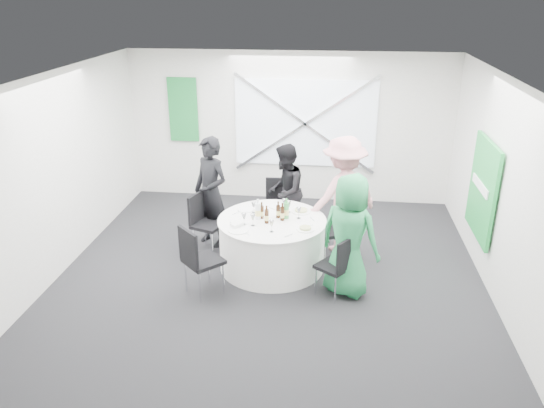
# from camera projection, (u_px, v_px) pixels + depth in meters

# --- Properties ---
(floor) EXTENTS (6.00, 6.00, 0.00)m
(floor) POSITION_uv_depth(u_px,v_px,m) (270.00, 273.00, 7.67)
(floor) COLOR black
(floor) RESTS_ON ground
(ceiling) EXTENTS (6.00, 6.00, 0.00)m
(ceiling) POSITION_uv_depth(u_px,v_px,m) (270.00, 77.00, 6.60)
(ceiling) COLOR silver
(ceiling) RESTS_ON wall_back
(wall_back) EXTENTS (6.00, 0.00, 6.00)m
(wall_back) POSITION_uv_depth(u_px,v_px,m) (289.00, 128.00, 9.89)
(wall_back) COLOR silver
(wall_back) RESTS_ON floor
(wall_front) EXTENTS (6.00, 0.00, 6.00)m
(wall_front) POSITION_uv_depth(u_px,v_px,m) (228.00, 305.00, 4.38)
(wall_front) COLOR silver
(wall_front) RESTS_ON floor
(wall_left) EXTENTS (0.00, 6.00, 6.00)m
(wall_left) POSITION_uv_depth(u_px,v_px,m) (59.00, 174.00, 7.45)
(wall_left) COLOR silver
(wall_left) RESTS_ON floor
(wall_right) EXTENTS (0.00, 6.00, 6.00)m
(wall_right) POSITION_uv_depth(u_px,v_px,m) (501.00, 191.00, 6.82)
(wall_right) COLOR silver
(wall_right) RESTS_ON floor
(window_panel) EXTENTS (2.60, 0.03, 1.60)m
(window_panel) POSITION_uv_depth(u_px,v_px,m) (305.00, 123.00, 9.79)
(window_panel) COLOR silver
(window_panel) RESTS_ON wall_back
(window_brace_a) EXTENTS (2.63, 0.05, 1.84)m
(window_brace_a) POSITION_uv_depth(u_px,v_px,m) (305.00, 124.00, 9.75)
(window_brace_a) COLOR silver
(window_brace_a) RESTS_ON window_panel
(window_brace_b) EXTENTS (2.63, 0.05, 1.84)m
(window_brace_b) POSITION_uv_depth(u_px,v_px,m) (305.00, 124.00, 9.75)
(window_brace_b) COLOR silver
(window_brace_b) RESTS_ON window_panel
(green_banner) EXTENTS (0.55, 0.04, 1.20)m
(green_banner) POSITION_uv_depth(u_px,v_px,m) (183.00, 110.00, 9.94)
(green_banner) COLOR #156B28
(green_banner) RESTS_ON wall_back
(green_sign) EXTENTS (0.05, 1.20, 1.40)m
(green_sign) POSITION_uv_depth(u_px,v_px,m) (483.00, 189.00, 7.45)
(green_sign) COLOR green
(green_sign) RESTS_ON wall_right
(banquet_table) EXTENTS (1.56, 1.56, 0.76)m
(banquet_table) POSITION_uv_depth(u_px,v_px,m) (272.00, 243.00, 7.71)
(banquet_table) COLOR silver
(banquet_table) RESTS_ON floor
(chair_back) EXTENTS (0.44, 0.44, 0.92)m
(chair_back) POSITION_uv_depth(u_px,v_px,m) (277.00, 202.00, 8.78)
(chair_back) COLOR black
(chair_back) RESTS_ON floor
(chair_back_left) EXTENTS (0.55, 0.54, 0.93)m
(chair_back_left) POSITION_uv_depth(u_px,v_px,m) (203.00, 219.00, 8.12)
(chair_back_left) COLOR black
(chair_back_left) RESTS_ON floor
(chair_back_right) EXTENTS (0.58, 0.57, 0.99)m
(chair_back_right) POSITION_uv_depth(u_px,v_px,m) (340.00, 224.00, 7.85)
(chair_back_right) COLOR black
(chair_back_right) RESTS_ON floor
(chair_front_right) EXTENTS (0.56, 0.56, 0.87)m
(chair_front_right) POSITION_uv_depth(u_px,v_px,m) (339.00, 263.00, 6.90)
(chair_front_right) COLOR black
(chair_front_right) RESTS_ON floor
(chair_front_left) EXTENTS (0.64, 0.64, 0.99)m
(chair_front_left) POSITION_uv_depth(u_px,v_px,m) (197.00, 256.00, 6.91)
(chair_front_left) COLOR black
(chair_front_left) RESTS_ON floor
(person_man_back_left) EXTENTS (0.76, 0.70, 1.75)m
(person_man_back_left) POSITION_uv_depth(u_px,v_px,m) (211.00, 192.00, 8.24)
(person_man_back_left) COLOR black
(person_man_back_left) RESTS_ON floor
(person_man_back) EXTENTS (0.47, 0.78, 1.55)m
(person_man_back) POSITION_uv_depth(u_px,v_px,m) (285.00, 191.00, 8.57)
(person_man_back) COLOR black
(person_man_back) RESTS_ON floor
(person_woman_pink) EXTENTS (1.29, 1.11, 1.83)m
(person_woman_pink) POSITION_uv_depth(u_px,v_px,m) (343.00, 195.00, 8.02)
(person_woman_pink) COLOR pink
(person_woman_pink) RESTS_ON floor
(person_woman_green) EXTENTS (0.98, 0.86, 1.68)m
(person_woman_green) POSITION_uv_depth(u_px,v_px,m) (349.00, 236.00, 6.89)
(person_woman_green) COLOR #238248
(person_woman_green) RESTS_ON floor
(plate_back) EXTENTS (0.29, 0.29, 0.01)m
(plate_back) POSITION_uv_depth(u_px,v_px,m) (278.00, 206.00, 8.02)
(plate_back) COLOR white
(plate_back) RESTS_ON banquet_table
(plate_back_left) EXTENTS (0.25, 0.25, 0.01)m
(plate_back_left) POSITION_uv_depth(u_px,v_px,m) (246.00, 209.00, 7.89)
(plate_back_left) COLOR white
(plate_back_left) RESTS_ON banquet_table
(plate_back_right) EXTENTS (0.29, 0.29, 0.04)m
(plate_back_right) POSITION_uv_depth(u_px,v_px,m) (301.00, 211.00, 7.82)
(plate_back_right) COLOR white
(plate_back_right) RESTS_ON banquet_table
(plate_front_right) EXTENTS (0.25, 0.25, 0.04)m
(plate_front_right) POSITION_uv_depth(u_px,v_px,m) (305.00, 229.00, 7.24)
(plate_front_right) COLOR white
(plate_front_right) RESTS_ON banquet_table
(plate_front_left) EXTENTS (0.28, 0.28, 0.01)m
(plate_front_left) POSITION_uv_depth(u_px,v_px,m) (238.00, 230.00, 7.22)
(plate_front_left) COLOR white
(plate_front_left) RESTS_ON banquet_table
(napkin) EXTENTS (0.19, 0.20, 0.05)m
(napkin) POSITION_uv_depth(u_px,v_px,m) (237.00, 225.00, 7.31)
(napkin) COLOR silver
(napkin) RESTS_ON plate_front_left
(beer_bottle_a) EXTENTS (0.06, 0.06, 0.25)m
(beer_bottle_a) POSITION_uv_depth(u_px,v_px,m) (262.00, 212.00, 7.57)
(beer_bottle_a) COLOR #331909
(beer_bottle_a) RESTS_ON banquet_table
(beer_bottle_b) EXTENTS (0.06, 0.06, 0.25)m
(beer_bottle_b) POSITION_uv_depth(u_px,v_px,m) (278.00, 212.00, 7.59)
(beer_bottle_b) COLOR #331909
(beer_bottle_b) RESTS_ON banquet_table
(beer_bottle_c) EXTENTS (0.06, 0.06, 0.26)m
(beer_bottle_c) POSITION_uv_depth(u_px,v_px,m) (282.00, 214.00, 7.50)
(beer_bottle_c) COLOR #331909
(beer_bottle_c) RESTS_ON banquet_table
(beer_bottle_d) EXTENTS (0.06, 0.06, 0.26)m
(beer_bottle_d) POSITION_uv_depth(u_px,v_px,m) (267.00, 217.00, 7.41)
(beer_bottle_d) COLOR #331909
(beer_bottle_d) RESTS_ON banquet_table
(green_water_bottle) EXTENTS (0.08, 0.08, 0.30)m
(green_water_bottle) POSITION_uv_depth(u_px,v_px,m) (286.00, 211.00, 7.56)
(green_water_bottle) COLOR green
(green_water_bottle) RESTS_ON banquet_table
(clear_water_bottle) EXTENTS (0.08, 0.08, 0.31)m
(clear_water_bottle) POSITION_uv_depth(u_px,v_px,m) (258.00, 211.00, 7.53)
(clear_water_bottle) COLOR white
(clear_water_bottle) RESTS_ON banquet_table
(wine_glass_a) EXTENTS (0.07, 0.07, 0.17)m
(wine_glass_a) POSITION_uv_depth(u_px,v_px,m) (253.00, 217.00, 7.32)
(wine_glass_a) COLOR white
(wine_glass_a) RESTS_ON banquet_table
(wine_glass_b) EXTENTS (0.07, 0.07, 0.17)m
(wine_glass_b) POSITION_uv_depth(u_px,v_px,m) (244.00, 216.00, 7.36)
(wine_glass_b) COLOR white
(wine_glass_b) RESTS_ON banquet_table
(wine_glass_c) EXTENTS (0.07, 0.07, 0.17)m
(wine_glass_c) POSITION_uv_depth(u_px,v_px,m) (272.00, 223.00, 7.14)
(wine_glass_c) COLOR white
(wine_glass_c) RESTS_ON banquet_table
(wine_glass_d) EXTENTS (0.07, 0.07, 0.17)m
(wine_glass_d) POSITION_uv_depth(u_px,v_px,m) (289.00, 204.00, 7.76)
(wine_glass_d) COLOR white
(wine_glass_d) RESTS_ON banquet_table
(wine_glass_e) EXTENTS (0.07, 0.07, 0.17)m
(wine_glass_e) POSITION_uv_depth(u_px,v_px,m) (299.00, 210.00, 7.56)
(wine_glass_e) COLOR white
(wine_glass_e) RESTS_ON banquet_table
(wine_glass_f) EXTENTS (0.07, 0.07, 0.17)m
(wine_glass_f) POSITION_uv_depth(u_px,v_px,m) (284.00, 202.00, 7.84)
(wine_glass_f) COLOR white
(wine_glass_f) RESTS_ON banquet_table
(wine_glass_g) EXTENTS (0.07, 0.07, 0.17)m
(wine_glass_g) POSITION_uv_depth(u_px,v_px,m) (254.00, 205.00, 7.74)
(wine_glass_g) COLOR white
(wine_glass_g) RESTS_ON banquet_table
(fork_a) EXTENTS (0.09, 0.14, 0.01)m
(fork_a) POSITION_uv_depth(u_px,v_px,m) (249.00, 207.00, 7.98)
(fork_a) COLOR silver
(fork_a) RESTS_ON banquet_table
(knife_a) EXTENTS (0.09, 0.13, 0.01)m
(knife_a) POSITION_uv_depth(u_px,v_px,m) (236.00, 213.00, 7.77)
(knife_a) COLOR silver
(knife_a) RESTS_ON banquet_table
(fork_b) EXTENTS (0.08, 0.14, 0.01)m
(fork_b) POSITION_uv_depth(u_px,v_px,m) (312.00, 219.00, 7.57)
(fork_b) COLOR silver
(fork_b) RESTS_ON banquet_table
(knife_b) EXTENTS (0.08, 0.14, 0.01)m
(knife_b) POSITION_uv_depth(u_px,v_px,m) (303.00, 210.00, 7.89)
(knife_b) COLOR silver
(knife_b) RESTS_ON banquet_table
(fork_c) EXTENTS (0.11, 0.12, 0.01)m
(fork_c) POSITION_uv_depth(u_px,v_px,m) (289.00, 235.00, 7.07)
(fork_c) COLOR silver
(fork_c) RESTS_ON banquet_table
(knife_c) EXTENTS (0.10, 0.13, 0.01)m
(knife_c) POSITION_uv_depth(u_px,v_px,m) (310.00, 226.00, 7.34)
(knife_c) COLOR silver
(knife_c) RESTS_ON banquet_table
(fork_d) EXTENTS (0.11, 0.12, 0.01)m
(fork_d) POSITION_uv_depth(u_px,v_px,m) (233.00, 224.00, 7.41)
(fork_d) COLOR silver
(fork_d) RESTS_ON banquet_table
(knife_d) EXTENTS (0.11, 0.12, 0.01)m
(knife_d) POSITION_uv_depth(u_px,v_px,m) (246.00, 233.00, 7.14)
(knife_d) COLOR silver
(knife_d) RESTS_ON banquet_table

